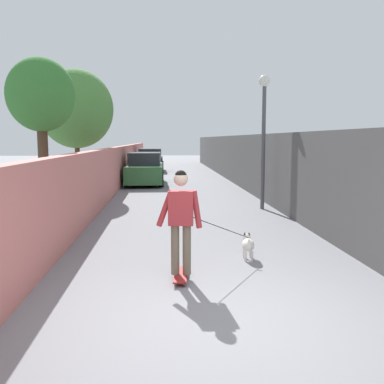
{
  "coord_description": "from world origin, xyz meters",
  "views": [
    {
      "loc": [
        -4.76,
        0.79,
        2.16
      ],
      "look_at": [
        4.69,
        0.16,
        1.0
      ],
      "focal_mm": 40.02,
      "sensor_mm": 36.0,
      "label": 1
    }
  ],
  "objects_px": {
    "person_skateboarder": "(181,214)",
    "dog": "(248,244)",
    "tree_left_mid": "(41,97)",
    "tree_left_near": "(76,109)",
    "lamp_post": "(264,118)",
    "car_near": "(145,169)",
    "car_far": "(150,161)",
    "skateboard": "(181,275)"
  },
  "relations": [
    {
      "from": "person_skateboarder",
      "to": "dog",
      "type": "bearing_deg",
      "value": -49.59
    },
    {
      "from": "tree_left_mid",
      "to": "tree_left_near",
      "type": "bearing_deg",
      "value": 1.46
    },
    {
      "from": "lamp_post",
      "to": "car_near",
      "type": "distance_m",
      "value": 8.97
    },
    {
      "from": "dog",
      "to": "car_far",
      "type": "relative_size",
      "value": 0.36
    },
    {
      "from": "tree_left_near",
      "to": "car_near",
      "type": "height_order",
      "value": "tree_left_near"
    },
    {
      "from": "person_skateboarder",
      "to": "dog",
      "type": "relative_size",
      "value": 1.16
    },
    {
      "from": "skateboard",
      "to": "tree_left_mid",
      "type": "bearing_deg",
      "value": 31.92
    },
    {
      "from": "tree_left_near",
      "to": "person_skateboarder",
      "type": "distance_m",
      "value": 12.15
    },
    {
      "from": "tree_left_mid",
      "to": "lamp_post",
      "type": "xyz_separation_m",
      "value": [
        0.84,
        -6.45,
        -0.5
      ]
    },
    {
      "from": "skateboard",
      "to": "dog",
      "type": "xyz_separation_m",
      "value": [
        1.07,
        -1.26,
        0.21
      ]
    },
    {
      "from": "tree_left_mid",
      "to": "car_far",
      "type": "xyz_separation_m",
      "value": [
        17.17,
        -2.46,
        -2.62
      ]
    },
    {
      "from": "person_skateboarder",
      "to": "car_near",
      "type": "relative_size",
      "value": 0.38
    },
    {
      "from": "skateboard",
      "to": "car_far",
      "type": "relative_size",
      "value": 0.21
    },
    {
      "from": "tree_left_near",
      "to": "lamp_post",
      "type": "distance_m",
      "value": 8.09
    },
    {
      "from": "dog",
      "to": "tree_left_mid",
      "type": "bearing_deg",
      "value": 45.83
    },
    {
      "from": "tree_left_mid",
      "to": "car_near",
      "type": "distance_m",
      "value": 9.31
    },
    {
      "from": "tree_left_mid",
      "to": "skateboard",
      "type": "height_order",
      "value": "tree_left_mid"
    },
    {
      "from": "dog",
      "to": "tree_left_near",
      "type": "bearing_deg",
      "value": 26.12
    },
    {
      "from": "tree_left_mid",
      "to": "car_near",
      "type": "relative_size",
      "value": 1.02
    },
    {
      "from": "dog",
      "to": "car_near",
      "type": "bearing_deg",
      "value": 10.3
    },
    {
      "from": "tree_left_mid",
      "to": "dog",
      "type": "xyz_separation_m",
      "value": [
        -4.74,
        -4.88,
        -3.05
      ]
    },
    {
      "from": "tree_left_near",
      "to": "skateboard",
      "type": "distance_m",
      "value": 12.38
    },
    {
      "from": "skateboard",
      "to": "dog",
      "type": "distance_m",
      "value": 1.67
    },
    {
      "from": "tree_left_mid",
      "to": "person_skateboarder",
      "type": "xyz_separation_m",
      "value": [
        -5.81,
        -3.62,
        -2.3
      ]
    },
    {
      "from": "tree_left_near",
      "to": "car_near",
      "type": "xyz_separation_m",
      "value": [
        3.09,
        -2.6,
        -2.67
      ]
    },
    {
      "from": "dog",
      "to": "car_far",
      "type": "distance_m",
      "value": 22.05
    },
    {
      "from": "tree_left_mid",
      "to": "car_far",
      "type": "relative_size",
      "value": 1.15
    },
    {
      "from": "tree_left_near",
      "to": "tree_left_mid",
      "type": "relative_size",
      "value": 1.13
    },
    {
      "from": "person_skateboarder",
      "to": "tree_left_near",
      "type": "bearing_deg",
      "value": 18.4
    },
    {
      "from": "person_skateboarder",
      "to": "car_far",
      "type": "bearing_deg",
      "value": 2.9
    },
    {
      "from": "tree_left_mid",
      "to": "skateboard",
      "type": "xyz_separation_m",
      "value": [
        -5.81,
        -3.62,
        -3.26
      ]
    },
    {
      "from": "skateboard",
      "to": "car_near",
      "type": "bearing_deg",
      "value": 4.62
    },
    {
      "from": "tree_left_mid",
      "to": "car_far",
      "type": "height_order",
      "value": "tree_left_mid"
    },
    {
      "from": "person_skateboarder",
      "to": "car_far",
      "type": "height_order",
      "value": "person_skateboarder"
    },
    {
      "from": "tree_left_mid",
      "to": "dog",
      "type": "height_order",
      "value": "tree_left_mid"
    },
    {
      "from": "skateboard",
      "to": "person_skateboarder",
      "type": "distance_m",
      "value": 0.96
    },
    {
      "from": "lamp_post",
      "to": "person_skateboarder",
      "type": "distance_m",
      "value": 7.45
    },
    {
      "from": "car_near",
      "to": "lamp_post",
      "type": "bearing_deg",
      "value": -152.78
    },
    {
      "from": "tree_left_mid",
      "to": "person_skateboarder",
      "type": "height_order",
      "value": "tree_left_mid"
    },
    {
      "from": "lamp_post",
      "to": "dog",
      "type": "distance_m",
      "value": 6.33
    },
    {
      "from": "dog",
      "to": "car_near",
      "type": "distance_m",
      "value": 13.56
    },
    {
      "from": "skateboard",
      "to": "car_near",
      "type": "height_order",
      "value": "car_near"
    }
  ]
}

